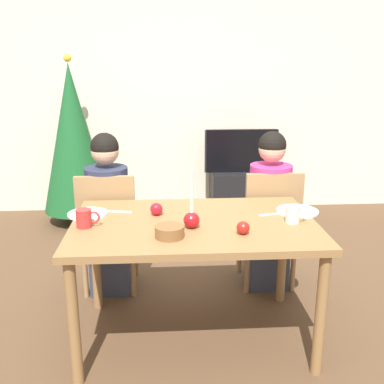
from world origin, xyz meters
name	(u,v)px	position (x,y,z in m)	size (l,w,h in m)	color
ground_plane	(194,335)	(0.00, 0.00, 0.00)	(7.68, 7.68, 0.00)	brown
back_wall	(178,93)	(0.00, 2.60, 1.30)	(6.40, 0.10, 2.60)	beige
dining_table	(194,235)	(0.00, 0.00, 0.67)	(1.40, 0.90, 0.75)	olive
chair_left	(108,226)	(-0.57, 0.61, 0.51)	(0.40, 0.40, 0.90)	#99754C
chair_right	(270,222)	(0.59, 0.61, 0.51)	(0.40, 0.40, 0.90)	#99754C
person_left_child	(108,217)	(-0.57, 0.64, 0.57)	(0.30, 0.30, 1.17)	#33384C
person_right_child	(269,213)	(0.59, 0.64, 0.57)	(0.30, 0.30, 1.17)	#33384C
tv_stand	(240,193)	(0.67, 2.30, 0.24)	(0.64, 0.40, 0.48)	black
tv	(241,151)	(0.67, 2.30, 0.71)	(0.79, 0.05, 0.46)	black
christmas_tree	(73,139)	(-1.08, 2.15, 0.88)	(0.68, 0.68, 1.71)	brown
candle_centerpiece	(192,216)	(-0.02, -0.10, 0.82)	(0.09, 0.09, 0.33)	red
plate_left	(88,214)	(-0.63, 0.16, 0.76)	(0.24, 0.24, 0.01)	white
plate_right	(297,211)	(0.64, 0.13, 0.76)	(0.25, 0.25, 0.01)	white
mug_left	(85,218)	(-0.61, -0.05, 0.80)	(0.13, 0.09, 0.10)	#B72D2D
mug_right	(293,214)	(0.56, -0.05, 0.80)	(0.13, 0.08, 0.10)	silver
fork_left	(118,212)	(-0.46, 0.20, 0.75)	(0.18, 0.01, 0.01)	silver
fork_right	(273,214)	(0.48, 0.09, 0.75)	(0.18, 0.01, 0.01)	silver
bowl_walnuts	(170,231)	(-0.14, -0.23, 0.78)	(0.16, 0.16, 0.06)	brown
apple_near_candle	(156,209)	(-0.22, 0.13, 0.79)	(0.07, 0.07, 0.07)	red
apple_by_left_plate	(243,228)	(0.25, -0.21, 0.79)	(0.07, 0.07, 0.07)	#AB1D16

